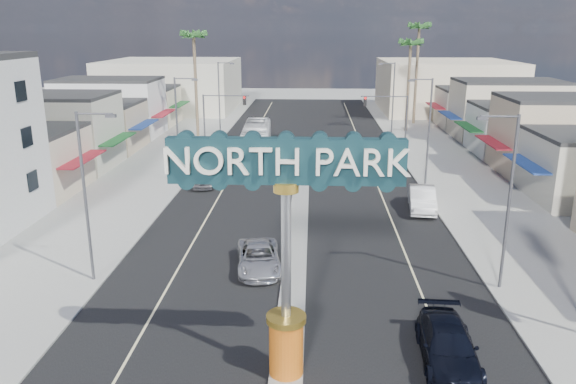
# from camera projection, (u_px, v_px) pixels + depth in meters

# --- Properties ---
(ground) EXTENTS (160.00, 160.00, 0.00)m
(ground) POSITION_uv_depth(u_px,v_px,m) (301.00, 183.00, 48.48)
(ground) COLOR gray
(ground) RESTS_ON ground
(road) EXTENTS (20.00, 120.00, 0.01)m
(road) POSITION_uv_depth(u_px,v_px,m) (301.00, 183.00, 48.48)
(road) COLOR black
(road) RESTS_ON ground
(median_island) EXTENTS (1.30, 30.00, 0.16)m
(median_island) POSITION_uv_depth(u_px,v_px,m) (296.00, 254.00, 33.11)
(median_island) COLOR gray
(median_island) RESTS_ON ground
(sidewalk_left) EXTENTS (8.00, 120.00, 0.12)m
(sidewalk_left) POSITION_uv_depth(u_px,v_px,m) (142.00, 181.00, 49.05)
(sidewalk_left) COLOR gray
(sidewalk_left) RESTS_ON ground
(sidewalk_right) EXTENTS (8.00, 120.00, 0.12)m
(sidewalk_right) POSITION_uv_depth(u_px,v_px,m) (465.00, 185.00, 47.87)
(sidewalk_right) COLOR gray
(sidewalk_right) RESTS_ON ground
(storefront_row_left) EXTENTS (12.00, 42.00, 6.00)m
(storefront_row_left) POSITION_uv_depth(u_px,v_px,m) (84.00, 123.00, 61.12)
(storefront_row_left) COLOR beige
(storefront_row_left) RESTS_ON ground
(storefront_row_right) EXTENTS (12.00, 42.00, 6.00)m
(storefront_row_right) POSITION_uv_depth(u_px,v_px,m) (532.00, 126.00, 59.09)
(storefront_row_right) COLOR #B7B29E
(storefront_row_right) RESTS_ON ground
(backdrop_far_left) EXTENTS (20.00, 20.00, 8.00)m
(backdrop_far_left) POSITION_uv_depth(u_px,v_px,m) (173.00, 85.00, 91.44)
(backdrop_far_left) COLOR #B7B29E
(backdrop_far_left) RESTS_ON ground
(backdrop_far_right) EXTENTS (20.00, 20.00, 8.00)m
(backdrop_far_right) POSITION_uv_depth(u_px,v_px,m) (445.00, 86.00, 89.58)
(backdrop_far_right) COLOR beige
(backdrop_far_right) RESTS_ON ground
(gateway_sign) EXTENTS (8.20, 1.50, 9.15)m
(gateway_sign) POSITION_uv_depth(u_px,v_px,m) (286.00, 232.00, 19.94)
(gateway_sign) COLOR #D55910
(gateway_sign) RESTS_ON median_island
(traffic_signal_left) EXTENTS (5.09, 0.45, 6.00)m
(traffic_signal_left) POSITION_uv_depth(u_px,v_px,m) (220.00, 111.00, 61.09)
(traffic_signal_left) COLOR #47474C
(traffic_signal_left) RESTS_ON ground
(traffic_signal_right) EXTENTS (5.09, 0.45, 6.00)m
(traffic_signal_right) POSITION_uv_depth(u_px,v_px,m) (390.00, 112.00, 60.31)
(traffic_signal_right) COLOR #47474C
(traffic_signal_right) RESTS_ON ground
(streetlight_l_near) EXTENTS (2.03, 0.22, 9.00)m
(streetlight_l_near) POSITION_uv_depth(u_px,v_px,m) (88.00, 189.00, 28.32)
(streetlight_l_near) COLOR #47474C
(streetlight_l_near) RESTS_ON ground
(streetlight_l_mid) EXTENTS (2.03, 0.22, 9.00)m
(streetlight_l_mid) POSITION_uv_depth(u_px,v_px,m) (179.00, 124.00, 47.50)
(streetlight_l_mid) COLOR #47474C
(streetlight_l_mid) RESTS_ON ground
(streetlight_l_far) EXTENTS (2.03, 0.22, 9.00)m
(streetlight_l_far) POSITION_uv_depth(u_px,v_px,m) (220.00, 95.00, 68.60)
(streetlight_l_far) COLOR #47474C
(streetlight_l_far) RESTS_ON ground
(streetlight_r_near) EXTENTS (2.03, 0.22, 9.00)m
(streetlight_r_near) POSITION_uv_depth(u_px,v_px,m) (507.00, 195.00, 27.44)
(streetlight_r_near) COLOR #47474C
(streetlight_r_near) RESTS_ON ground
(streetlight_r_mid) EXTENTS (2.03, 0.22, 9.00)m
(streetlight_r_mid) POSITION_uv_depth(u_px,v_px,m) (427.00, 126.00, 46.61)
(streetlight_r_mid) COLOR #47474C
(streetlight_r_mid) RESTS_ON ground
(streetlight_r_far) EXTENTS (2.03, 0.22, 9.00)m
(streetlight_r_far) POSITION_uv_depth(u_px,v_px,m) (392.00, 96.00, 67.71)
(streetlight_r_far) COLOR #47474C
(streetlight_r_far) RESTS_ON ground
(palm_left_far) EXTENTS (2.60, 2.60, 13.10)m
(palm_left_far) POSITION_uv_depth(u_px,v_px,m) (194.00, 41.00, 64.99)
(palm_left_far) COLOR brown
(palm_left_far) RESTS_ON ground
(palm_right_mid) EXTENTS (2.60, 2.60, 12.10)m
(palm_right_mid) POSITION_uv_depth(u_px,v_px,m) (411.00, 47.00, 69.89)
(palm_right_mid) COLOR brown
(palm_right_mid) RESTS_ON ground
(palm_right_far) EXTENTS (2.60, 2.60, 14.10)m
(palm_right_far) POSITION_uv_depth(u_px,v_px,m) (419.00, 32.00, 75.06)
(palm_right_far) COLOR brown
(palm_right_far) RESTS_ON ground
(suv_left) EXTENTS (2.99, 5.31, 1.40)m
(suv_left) POSITION_uv_depth(u_px,v_px,m) (259.00, 257.00, 31.03)
(suv_left) COLOR #B9B9BE
(suv_left) RESTS_ON ground
(suv_right) EXTENTS (2.39, 5.34, 1.52)m
(suv_right) POSITION_uv_depth(u_px,v_px,m) (448.00, 346.00, 22.30)
(suv_right) COLOR black
(suv_right) RESTS_ON ground
(car_parked_left) EXTENTS (2.27, 4.65, 1.53)m
(car_parked_left) POSITION_uv_depth(u_px,v_px,m) (204.00, 177.00, 47.65)
(car_parked_left) COLOR slate
(car_parked_left) RESTS_ON ground
(car_parked_right) EXTENTS (2.39, 5.37, 1.71)m
(car_parked_right) POSITION_uv_depth(u_px,v_px,m) (422.00, 199.00, 41.16)
(car_parked_right) COLOR silver
(car_parked_right) RESTS_ON ground
(city_bus) EXTENTS (3.30, 11.79, 3.25)m
(city_bus) POSITION_uv_depth(u_px,v_px,m) (256.00, 139.00, 59.62)
(city_bus) COLOR white
(city_bus) RESTS_ON ground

